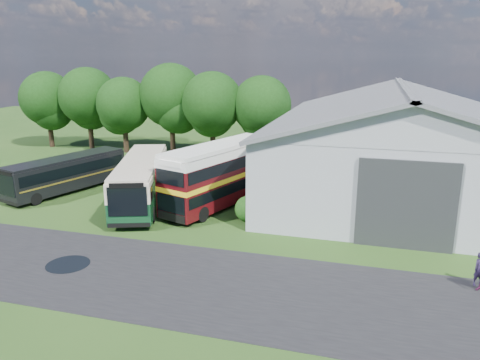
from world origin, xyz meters
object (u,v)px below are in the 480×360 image
(bus_dark_single, at_px, (67,173))
(bus_green_single, at_px, (141,180))
(bus_maroon_double, at_px, (220,175))
(visitor_a, at_px, (480,270))
(storage_shed, at_px, (399,138))

(bus_dark_single, bearing_deg, bus_green_single, 7.91)
(bus_maroon_double, relative_size, bus_dark_single, 1.04)
(bus_dark_single, bearing_deg, visitor_a, 0.78)
(bus_green_single, relative_size, visitor_a, 7.49)
(storage_shed, height_order, visitor_a, storage_shed)
(bus_green_single, xyz_separation_m, bus_maroon_double, (5.58, 1.17, 0.48))
(storage_shed, height_order, bus_dark_single, storage_shed)
(bus_green_single, height_order, visitor_a, bus_green_single)
(storage_shed, relative_size, bus_dark_single, 2.43)
(storage_shed, bearing_deg, bus_maroon_double, -148.37)
(visitor_a, bearing_deg, bus_dark_single, 139.27)
(storage_shed, distance_m, bus_maroon_double, 14.34)
(bus_green_single, bearing_deg, bus_maroon_double, -7.98)
(storage_shed, xyz_separation_m, bus_maroon_double, (-12.09, -7.45, -1.96))
(bus_green_single, height_order, bus_maroon_double, bus_maroon_double)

